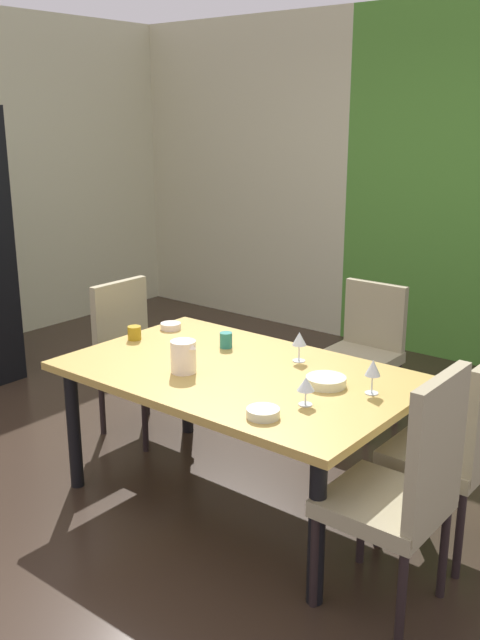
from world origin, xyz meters
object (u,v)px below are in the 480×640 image
(chair_left_far, at_px, (135,350))
(cup_center, at_px, (134,333))
(chair_head_far, at_px, (364,346))
(serving_bowl_rear, at_px, (171,326))
(wine_glass_right, at_px, (373,369))
(cup_near_window, at_px, (226,340))
(pitcher_south, at_px, (184,356))
(dining_table, at_px, (238,384))
(chair_right_far, at_px, (459,443))
(serving_bowl_east, at_px, (263,413))
(wine_glass_west, at_px, (306,385))
(wine_glass_corner, at_px, (299,340))
(chair_right_near, at_px, (405,486))
(serving_bowl_front, at_px, (326,381))

(chair_left_far, bearing_deg, cup_center, 47.94)
(chair_head_far, bearing_deg, serving_bowl_rear, 51.78)
(chair_head_far, xyz_separation_m, wine_glass_right, (0.65, -1.11, 0.32))
(cup_near_window, distance_m, pitcher_south, 0.43)
(dining_table, distance_m, chair_left_far, 1.08)
(wine_glass_right, xyz_separation_m, cup_center, (-1.42, -0.12, -0.08))
(cup_center, bearing_deg, chair_right_far, 7.89)
(cup_center, bearing_deg, serving_bowl_east, -18.19)
(serving_bowl_east, xyz_separation_m, cup_center, (-1.20, 0.39, 0.02))
(dining_table, height_order, serving_bowl_rear, serving_bowl_rear)
(chair_head_far, height_order, chair_left_far, chair_left_far)
(dining_table, relative_size, serving_bowl_rear, 14.28)
(chair_head_far, distance_m, wine_glass_west, 1.52)
(wine_glass_right, xyz_separation_m, wine_glass_corner, (-0.50, 0.16, -0.00))
(chair_right_near, height_order, cup_center, chair_right_near)
(serving_bowl_east, distance_m, cup_center, 1.26)
(wine_glass_corner, bearing_deg, wine_glass_west, -52.93)
(wine_glass_corner, height_order, serving_bowl_front, wine_glass_corner)
(chair_right_near, xyz_separation_m, cup_near_window, (-1.32, 0.50, 0.20))
(serving_bowl_rear, bearing_deg, cup_center, -93.89)
(chair_left_far, bearing_deg, chair_right_near, 75.43)
(dining_table, height_order, chair_right_far, chair_right_far)
(wine_glass_corner, distance_m, serving_bowl_rear, 0.91)
(chair_left_far, relative_size, serving_bowl_east, 6.64)
(wine_glass_right, relative_size, cup_center, 2.09)
(wine_glass_corner, xyz_separation_m, serving_bowl_east, (0.28, -0.67, -0.09))
(wine_glass_right, relative_size, wine_glass_west, 1.26)
(dining_table, bearing_deg, serving_bowl_east, -40.42)
(wine_glass_right, bearing_deg, chair_head_far, 120.29)
(chair_head_far, distance_m, cup_near_window, 1.09)
(serving_bowl_rear, bearing_deg, wine_glass_right, -6.01)
(chair_head_far, relative_size, cup_center, 11.71)
(cup_center, distance_m, pitcher_south, 0.61)
(wine_glass_west, relative_size, serving_bowl_rear, 1.06)
(chair_head_far, relative_size, serving_bowl_east, 6.37)
(chair_right_far, relative_size, cup_center, 12.34)
(chair_right_near, relative_size, serving_bowl_front, 5.46)
(pitcher_south, bearing_deg, wine_glass_west, 2.83)
(chair_right_far, distance_m, pitcher_south, 1.33)
(wine_glass_corner, distance_m, cup_near_window, 0.44)
(chair_right_far, height_order, wine_glass_right, chair_right_far)
(chair_right_far, height_order, chair_head_far, chair_right_far)
(chair_head_far, height_order, wine_glass_corner, chair_head_far)
(chair_right_far, relative_size, wine_glass_right, 5.91)
(serving_bowl_rear, bearing_deg, cup_near_window, -7.03)
(chair_right_near, distance_m, pitcher_south, 1.26)
(dining_table, relative_size, chair_left_far, 1.82)
(chair_head_far, relative_size, pitcher_south, 5.59)
(wine_glass_west, height_order, serving_bowl_east, wine_glass_west)
(chair_right_far, distance_m, wine_glass_corner, 0.93)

